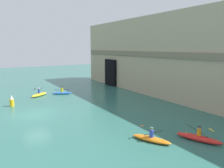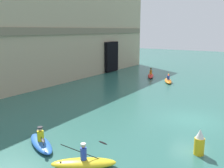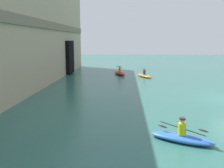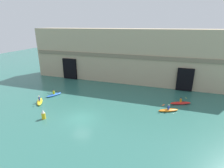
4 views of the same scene
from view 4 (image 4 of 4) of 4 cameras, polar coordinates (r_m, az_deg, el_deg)
The scene contains 7 objects.
ground_plane at distance 24.82m, azimuth -10.06°, elevation -10.92°, with size 120.00×120.00×0.00m, color #2D665B.
cliff_bluff at distance 39.30m, azimuth 5.11°, elevation 9.23°, with size 43.34×6.60×11.36m.
kayak_blue at distance 33.27m, azimuth -18.44°, elevation -3.26°, with size 2.00×2.95×1.11m.
kayak_red at distance 30.29m, azimuth 21.43°, elevation -5.76°, with size 3.37×1.94×1.19m.
kayak_orange at distance 27.43m, azimuth 17.90°, elevation -8.05°, with size 3.05×2.00×1.14m.
kayak_yellow at distance 31.18m, azimuth -22.54°, elevation -5.24°, with size 2.42×2.89×1.26m.
marker_buoy at distance 25.76m, azimuth -21.49°, elevation -9.28°, with size 0.51×0.51×1.35m.
Camera 4 is at (10.74, -18.73, 12.24)m, focal length 28.00 mm.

